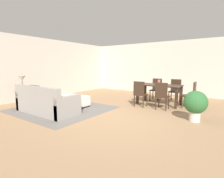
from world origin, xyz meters
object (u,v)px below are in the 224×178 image
at_px(couch, 46,103).
at_px(book_on_ottoman, 74,95).
at_px(dining_chair_far_left, 156,88).
at_px(dining_chair_far_right, 175,89).
at_px(ottoman_table, 74,100).
at_px(dining_chair_head_east, 191,94).
at_px(potted_plant, 195,103).
at_px(table_lamp, 22,79).
at_px(dining_chair_near_right, 162,94).
at_px(dining_table, 159,87).
at_px(vase_centerpiece, 159,82).
at_px(dining_chair_near_left, 140,92).
at_px(side_table, 23,94).

height_order(couch, book_on_ottoman, couch).
bearing_deg(dining_chair_far_left, dining_chair_far_right, 3.24).
xyz_separation_m(ottoman_table, dining_chair_head_east, (3.56, 2.10, 0.29)).
bearing_deg(potted_plant, dining_chair_far_left, 130.77).
relative_size(couch, table_lamp, 4.06).
distance_m(couch, dining_chair_near_right, 3.76).
distance_m(table_lamp, dining_table, 5.00).
bearing_deg(ottoman_table, potted_plant, 8.92).
distance_m(dining_chair_far_right, potted_plant, 2.56).
bearing_deg(book_on_ottoman, couch, -95.53).
xyz_separation_m(couch, dining_chair_far_left, (2.06, 4.00, 0.23)).
xyz_separation_m(dining_chair_near_right, potted_plant, (1.14, -0.70, -0.04)).
relative_size(dining_chair_head_east, potted_plant, 1.12).
relative_size(dining_chair_far_right, vase_centerpiece, 4.95).
bearing_deg(dining_chair_head_east, ottoman_table, -149.48).
height_order(dining_chair_near_right, dining_chair_far_right, same).
distance_m(dining_table, dining_chair_far_right, 0.92).
height_order(dining_chair_near_right, dining_chair_head_east, same).
relative_size(vase_centerpiece, book_on_ottoman, 0.71).
distance_m(dining_chair_far_left, potted_plant, 2.96).
height_order(couch, potted_plant, couch).
bearing_deg(dining_chair_head_east, vase_centerpiece, -178.92).
bearing_deg(couch, potted_plant, 23.67).
distance_m(table_lamp, potted_plant, 5.65).
bearing_deg(dining_chair_near_left, couch, -130.31).
bearing_deg(table_lamp, side_table, 90.00).
distance_m(book_on_ottoman, potted_plant, 3.95).
bearing_deg(dining_chair_near_left, dining_chair_far_right, 64.14).
distance_m(ottoman_table, potted_plant, 4.00).
bearing_deg(ottoman_table, dining_chair_head_east, 30.52).
bearing_deg(vase_centerpiece, ottoman_table, -139.18).
relative_size(couch, ottoman_table, 1.87).
bearing_deg(dining_chair_far_right, ottoman_table, -133.81).
bearing_deg(table_lamp, potted_plant, 17.93).
xyz_separation_m(ottoman_table, dining_table, (2.43, 2.08, 0.43)).
distance_m(dining_chair_near_left, dining_chair_far_left, 1.57).
bearing_deg(potted_plant, couch, -156.33).
bearing_deg(dining_chair_near_right, dining_chair_far_left, 117.05).
height_order(ottoman_table, dining_chair_far_right, dining_chair_far_right).
bearing_deg(couch, dining_chair_near_right, 40.64).
xyz_separation_m(dining_chair_near_right, dining_chair_head_east, (0.76, 0.78, 0.00)).
height_order(table_lamp, dining_chair_far_left, table_lamp).
distance_m(dining_table, dining_chair_near_left, 0.90).
height_order(side_table, dining_chair_near_left, dining_chair_near_left).
xyz_separation_m(dining_chair_near_right, dining_chair_far_left, (-0.79, 1.55, 0.00)).
height_order(side_table, dining_chair_head_east, dining_chair_head_east).
bearing_deg(book_on_ottoman, potted_plant, 9.80).
bearing_deg(potted_plant, dining_chair_near_right, 148.73).
relative_size(dining_table, dining_chair_near_right, 1.71).
relative_size(table_lamp, dining_chair_head_east, 0.57).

